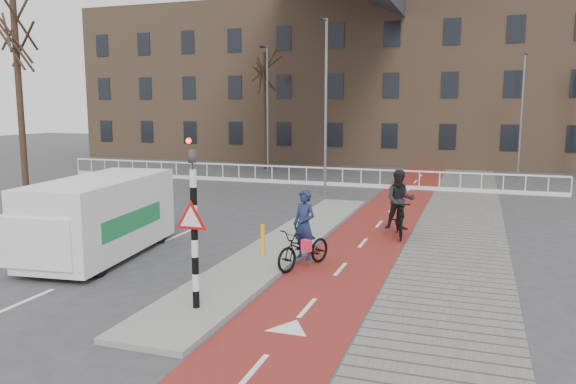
% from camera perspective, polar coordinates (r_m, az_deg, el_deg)
% --- Properties ---
extents(ground, '(120.00, 120.00, 0.00)m').
position_cam_1_polar(ground, '(13.54, -2.96, -9.58)').
color(ground, '#38383A').
rests_on(ground, ground).
extents(bike_lane, '(2.50, 60.00, 0.01)m').
position_cam_1_polar(bike_lane, '(22.57, 10.10, -2.22)').
color(bike_lane, maroon).
rests_on(bike_lane, ground).
extents(sidewalk, '(3.00, 60.00, 0.01)m').
position_cam_1_polar(sidewalk, '(22.34, 17.22, -2.60)').
color(sidewalk, slate).
rests_on(sidewalk, ground).
extents(curb_island, '(1.80, 16.00, 0.12)m').
position_cam_1_polar(curb_island, '(17.36, -0.21, -5.23)').
color(curb_island, gray).
rests_on(curb_island, ground).
extents(traffic_signal, '(0.80, 0.80, 3.68)m').
position_cam_1_polar(traffic_signal, '(11.50, -9.57, -2.74)').
color(traffic_signal, black).
rests_on(traffic_signal, curb_island).
extents(bollard, '(0.12, 0.12, 0.87)m').
position_cam_1_polar(bollard, '(15.71, -2.59, -4.88)').
color(bollard, '#FFA90E').
rests_on(bollard, curb_island).
extents(cyclist_near, '(1.43, 2.12, 2.08)m').
position_cam_1_polar(cyclist_near, '(14.83, 1.65, -5.09)').
color(cyclist_near, black).
rests_on(cyclist_near, bike_lane).
extents(cyclist_far, '(1.09, 2.16, 2.20)m').
position_cam_1_polar(cyclist_far, '(18.58, 11.27, -1.76)').
color(cyclist_far, black).
rests_on(cyclist_far, bike_lane).
extents(van, '(2.68, 5.43, 2.25)m').
position_cam_1_polar(van, '(16.71, -18.45, -2.30)').
color(van, white).
rests_on(van, ground).
extents(railing, '(28.00, 0.10, 0.99)m').
position_cam_1_polar(railing, '(30.79, 0.11, 1.40)').
color(railing, silver).
rests_on(railing, ground).
extents(townhouse_row, '(46.00, 10.00, 15.90)m').
position_cam_1_polar(townhouse_row, '(44.75, 8.96, 13.24)').
color(townhouse_row, '#7F6047').
rests_on(townhouse_row, ground).
extents(tree_left, '(0.26, 0.26, 8.51)m').
position_cam_1_polar(tree_left, '(25.71, -25.56, 7.93)').
color(tree_left, black).
rests_on(tree_left, ground).
extents(tree_mid, '(0.23, 0.23, 7.72)m').
position_cam_1_polar(tree_mid, '(37.73, -2.33, 8.17)').
color(tree_mid, black).
rests_on(tree_mid, ground).
extents(streetlight_near, '(0.12, 0.12, 8.18)m').
position_cam_1_polar(streetlight_near, '(26.40, 3.86, 8.39)').
color(streetlight_near, slate).
rests_on(streetlight_near, ground).
extents(streetlight_left, '(0.12, 0.12, 7.89)m').
position_cam_1_polar(streetlight_left, '(35.59, -2.09, 8.27)').
color(streetlight_left, slate).
rests_on(streetlight_left, ground).
extents(streetlight_right, '(0.12, 0.12, 7.27)m').
position_cam_1_polar(streetlight_right, '(35.80, 22.62, 7.11)').
color(streetlight_right, slate).
rests_on(streetlight_right, ground).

